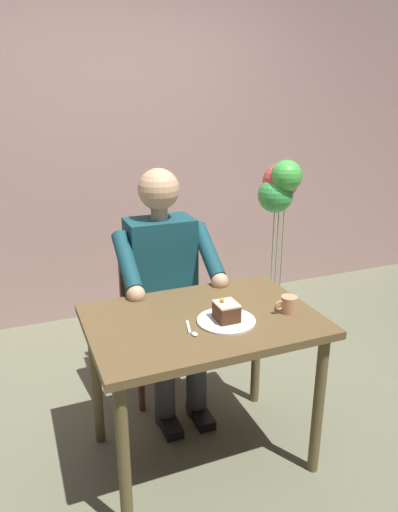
# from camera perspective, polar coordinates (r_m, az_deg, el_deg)

# --- Properties ---
(ground_plane) EXTENTS (14.00, 14.00, 0.00)m
(ground_plane) POSITION_cam_1_polar(r_m,az_deg,el_deg) (2.52, 0.39, -22.64)
(ground_plane) COLOR #717458
(cafe_rear_panel) EXTENTS (6.40, 0.12, 3.00)m
(cafe_rear_panel) POSITION_cam_1_polar(r_m,az_deg,el_deg) (3.62, -10.98, 15.96)
(cafe_rear_panel) COLOR tan
(cafe_rear_panel) RESTS_ON ground
(dining_table) EXTENTS (1.01, 0.69, 0.74)m
(dining_table) POSITION_cam_1_polar(r_m,az_deg,el_deg) (2.15, 0.43, -9.73)
(dining_table) COLOR brown
(dining_table) RESTS_ON ground
(chair) EXTENTS (0.42, 0.42, 0.91)m
(chair) POSITION_cam_1_polar(r_m,az_deg,el_deg) (2.80, -5.07, -5.72)
(chair) COLOR brown
(chair) RESTS_ON ground
(seated_person) EXTENTS (0.53, 0.58, 1.31)m
(seated_person) POSITION_cam_1_polar(r_m,az_deg,el_deg) (2.58, -4.08, -3.51)
(seated_person) COLOR #174851
(seated_person) RESTS_ON ground
(dessert_plate) EXTENTS (0.25, 0.25, 0.01)m
(dessert_plate) POSITION_cam_1_polar(r_m,az_deg,el_deg) (2.06, 3.30, -7.77)
(dessert_plate) COLOR white
(dessert_plate) RESTS_ON dining_table
(cake_slice) EXTENTS (0.09, 0.11, 0.10)m
(cake_slice) POSITION_cam_1_polar(r_m,az_deg,el_deg) (2.04, 3.31, -6.64)
(cake_slice) COLOR #522D19
(cake_slice) RESTS_ON dessert_plate
(coffee_cup) EXTENTS (0.11, 0.07, 0.08)m
(coffee_cup) POSITION_cam_1_polar(r_m,az_deg,el_deg) (2.17, 10.71, -5.70)
(coffee_cup) COLOR tan
(coffee_cup) RESTS_ON dining_table
(dessert_spoon) EXTENTS (0.04, 0.14, 0.01)m
(dessert_spoon) POSITION_cam_1_polar(r_m,az_deg,el_deg) (1.98, -0.89, -8.95)
(dessert_spoon) COLOR silver
(dessert_spoon) RESTS_ON dining_table
(balloon_display) EXTENTS (0.28, 0.29, 1.27)m
(balloon_display) POSITION_cam_1_polar(r_m,az_deg,el_deg) (3.22, 9.67, 6.98)
(balloon_display) COLOR #B2C1C6
(balloon_display) RESTS_ON ground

